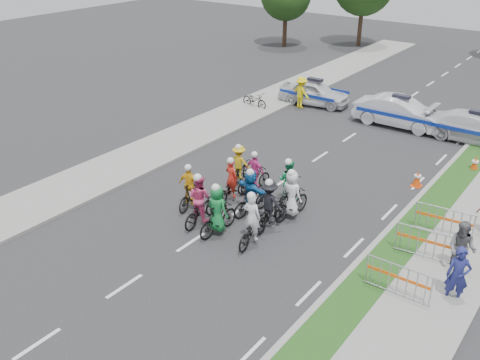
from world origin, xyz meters
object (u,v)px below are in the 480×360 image
Objects in this scene: rider_10 at (239,167)px; police_car_2 at (476,128)px; rider_8 at (288,187)px; barrier_1 at (426,245)px; rider_0 at (252,226)px; rider_2 at (200,205)px; rider_5 at (251,195)px; rider_9 at (255,176)px; police_car_0 at (314,93)px; rider_4 at (270,208)px; barrier_0 at (397,282)px; rider_6 at (232,186)px; spectator_1 at (462,249)px; rider_1 at (218,214)px; spectator_0 at (458,275)px; marshal_hiviz at (301,92)px; barrier_2 at (443,223)px; cone_1 at (475,164)px; rider_3 at (191,191)px; parked_bike at (255,100)px; police_car_1 at (399,112)px; cone_0 at (417,179)px; rider_7 at (291,199)px.

police_car_2 is (6.57, 10.50, 0.02)m from rider_10.
rider_8 reaches higher than barrier_1.
rider_2 reaches higher than rider_0.
rider_5 reaches higher than rider_9.
rider_2 is 0.48× the size of police_car_0.
rider_4 reaches higher than barrier_0.
spectator_1 is at bearing -170.16° from rider_6.
rider_0 reaches higher than rider_1.
barrier_1 is (5.16, 1.21, -0.17)m from rider_4.
spectator_1 is (11.84, -11.96, 0.19)m from police_car_0.
rider_6 is at bearing -47.99° from rider_0.
police_car_2 is 2.70× the size of spectator_0.
rider_10 is 0.37× the size of police_car_2.
marshal_hiviz is (-2.97, 9.92, 0.22)m from rider_10.
barrier_2 is at bearing -179.95° from rider_8.
cone_1 is (4.57, 9.15, -0.39)m from rider_4.
rider_8 is (-0.52, 3.09, 0.06)m from rider_0.
rider_4 is 1.07× the size of rider_10.
rider_0 reaches higher than rider_3.
rider_4 is at bearing 144.04° from rider_9.
rider_6 is 11.28m from parked_bike.
rider_1 is 12.07m from cone_1.
marshal_hiviz is at bearing 143.64° from spectator_1.
marshal_hiviz reaches higher than spectator_1.
police_car_2 is (3.84, 0.15, -0.07)m from police_car_1.
rider_8 is (-0.38, 1.86, -0.03)m from rider_4.
rider_2 is at bearing 27.72° from rider_4.
rider_2 reaches higher than spectator_1.
barrier_0 is (6.33, 0.32, -0.20)m from rider_1.
rider_6 is at bearing 17.71° from rider_8.
rider_5 is 1.05× the size of spectator_0.
rider_5 is (-1.03, 0.31, 0.06)m from rider_4.
rider_2 reaches higher than rider_3.
barrier_1 is (6.18, 0.90, -0.23)m from rider_5.
rider_0 is 1.02× the size of rider_1.
rider_4 is at bearing -116.52° from cone_1.
rider_3 is (-1.98, 0.84, -0.05)m from rider_1.
rider_6 reaches higher than marshal_hiviz.
spectator_1 is 0.90× the size of barrier_2.
rider_6 is 7.64m from cone_0.
spectator_0 is 1.65m from barrier_0.
rider_2 is 7.70m from barrier_1.
rider_4 is 6.98m from cone_0.
rider_3 is 0.91× the size of barrier_1.
rider_5 is at bearing -20.32° from rider_4.
barrier_2 is (0.00, 4.09, 0.00)m from barrier_0.
parked_bike is (-5.93, 11.77, -0.27)m from rider_2.
police_car_2 is (3.34, 11.69, -0.06)m from rider_7.
rider_9 is (-0.95, 1.63, -0.11)m from rider_5.
police_car_1 is 3.84m from police_car_2.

